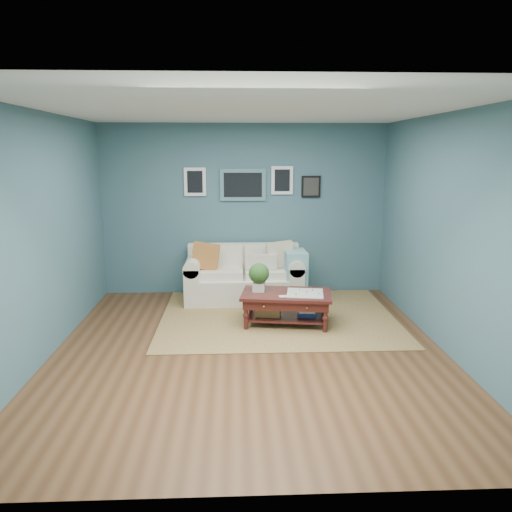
{
  "coord_description": "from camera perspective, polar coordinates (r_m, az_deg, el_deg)",
  "views": [
    {
      "loc": [
        -0.16,
        -5.44,
        2.26
      ],
      "look_at": [
        0.12,
        1.0,
        0.91
      ],
      "focal_mm": 35.0,
      "sensor_mm": 36.0,
      "label": 1
    }
  ],
  "objects": [
    {
      "name": "room_shell",
      "position": [
        5.57,
        -0.81,
        2.52
      ],
      "size": [
        5.0,
        5.02,
        2.7
      ],
      "color": "brown",
      "rests_on": "ground"
    },
    {
      "name": "coffee_table",
      "position": [
        6.63,
        2.96,
        -4.82
      ],
      "size": [
        1.26,
        0.85,
        0.82
      ],
      "rotation": [
        0.0,
        0.0,
        -0.15
      ],
      "color": "#38130F",
      "rests_on": "ground"
    },
    {
      "name": "loveseat",
      "position": [
        7.7,
        -0.8,
        -2.3
      ],
      "size": [
        1.83,
        0.83,
        0.94
      ],
      "color": "beige",
      "rests_on": "ground"
    },
    {
      "name": "area_rug",
      "position": [
        7.01,
        2.5,
        -6.93
      ],
      "size": [
        3.21,
        2.57,
        0.01
      ],
      "primitive_type": "cube",
      "color": "brown",
      "rests_on": "ground"
    }
  ]
}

